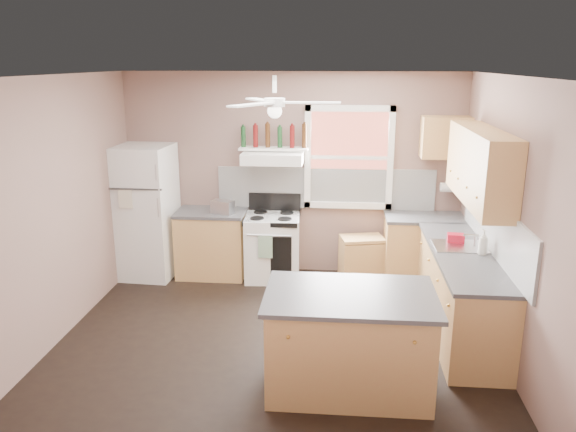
# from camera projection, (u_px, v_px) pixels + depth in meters

# --- Properties ---
(floor) EXTENTS (4.50, 4.50, 0.00)m
(floor) POSITION_uv_depth(u_px,v_px,m) (276.00, 336.00, 5.97)
(floor) COLOR black
(floor) RESTS_ON ground
(ceiling) EXTENTS (4.50, 4.50, 0.00)m
(ceiling) POSITION_uv_depth(u_px,v_px,m) (274.00, 75.00, 5.25)
(ceiling) COLOR white
(ceiling) RESTS_ON ground
(wall_back) EXTENTS (4.50, 0.05, 2.70)m
(wall_back) POSITION_uv_depth(u_px,v_px,m) (292.00, 174.00, 7.55)
(wall_back) COLOR #7A5D54
(wall_back) RESTS_ON ground
(wall_right) EXTENTS (0.05, 4.00, 2.70)m
(wall_right) POSITION_uv_depth(u_px,v_px,m) (509.00, 220.00, 5.41)
(wall_right) COLOR #7A5D54
(wall_right) RESTS_ON ground
(wall_left) EXTENTS (0.05, 4.00, 2.70)m
(wall_left) POSITION_uv_depth(u_px,v_px,m) (57.00, 209.00, 5.81)
(wall_left) COLOR #7A5D54
(wall_left) RESTS_ON ground
(backsplash_back) EXTENTS (2.90, 0.03, 0.55)m
(backsplash_back) POSITION_uv_depth(u_px,v_px,m) (325.00, 188.00, 7.52)
(backsplash_back) COLOR white
(backsplash_back) RESTS_ON wall_back
(backsplash_right) EXTENTS (0.03, 2.60, 0.55)m
(backsplash_right) POSITION_uv_depth(u_px,v_px,m) (495.00, 228.00, 5.75)
(backsplash_right) COLOR white
(backsplash_right) RESTS_ON wall_right
(window_view) EXTENTS (1.00, 0.02, 1.20)m
(window_view) POSITION_uv_depth(u_px,v_px,m) (349.00, 157.00, 7.38)
(window_view) COLOR brown
(window_view) RESTS_ON wall_back
(window_frame) EXTENTS (1.16, 0.07, 1.36)m
(window_frame) POSITION_uv_depth(u_px,v_px,m) (349.00, 158.00, 7.35)
(window_frame) COLOR white
(window_frame) RESTS_ON wall_back
(refrigerator) EXTENTS (0.79, 0.77, 1.77)m
(refrigerator) POSITION_uv_depth(u_px,v_px,m) (145.00, 212.00, 7.47)
(refrigerator) COLOR white
(refrigerator) RESTS_ON floor
(base_cabinet_left) EXTENTS (0.90, 0.60, 0.86)m
(base_cabinet_left) POSITION_uv_depth(u_px,v_px,m) (212.00, 245.00, 7.58)
(base_cabinet_left) COLOR #BA844D
(base_cabinet_left) RESTS_ON floor
(counter_left) EXTENTS (0.92, 0.62, 0.04)m
(counter_left) POSITION_uv_depth(u_px,v_px,m) (211.00, 212.00, 7.46)
(counter_left) COLOR #3E3E40
(counter_left) RESTS_ON base_cabinet_left
(toaster) EXTENTS (0.32, 0.24, 0.18)m
(toaster) POSITION_uv_depth(u_px,v_px,m) (223.00, 207.00, 7.30)
(toaster) COLOR silver
(toaster) RESTS_ON counter_left
(stove) EXTENTS (0.75, 0.69, 0.86)m
(stove) POSITION_uv_depth(u_px,v_px,m) (273.00, 247.00, 7.48)
(stove) COLOR white
(stove) RESTS_ON floor
(range_hood) EXTENTS (0.78, 0.50, 0.14)m
(range_hood) POSITION_uv_depth(u_px,v_px,m) (273.00, 158.00, 7.24)
(range_hood) COLOR white
(range_hood) RESTS_ON wall_back
(bottle_shelf) EXTENTS (0.90, 0.26, 0.03)m
(bottle_shelf) POSITION_uv_depth(u_px,v_px,m) (274.00, 149.00, 7.33)
(bottle_shelf) COLOR white
(bottle_shelf) RESTS_ON range_hood
(cart) EXTENTS (0.61, 0.48, 0.55)m
(cart) POSITION_uv_depth(u_px,v_px,m) (361.00, 260.00, 7.44)
(cart) COLOR #BA844D
(cart) RESTS_ON floor
(base_cabinet_corner) EXTENTS (1.00, 0.60, 0.86)m
(base_cabinet_corner) POSITION_uv_depth(u_px,v_px,m) (423.00, 251.00, 7.33)
(base_cabinet_corner) COLOR #BA844D
(base_cabinet_corner) RESTS_ON floor
(base_cabinet_right) EXTENTS (0.60, 2.20, 0.86)m
(base_cabinet_right) POSITION_uv_depth(u_px,v_px,m) (461.00, 294.00, 5.97)
(base_cabinet_right) COLOR #BA844D
(base_cabinet_right) RESTS_ON floor
(counter_corner) EXTENTS (1.02, 0.62, 0.04)m
(counter_corner) POSITION_uv_depth(u_px,v_px,m) (425.00, 218.00, 7.21)
(counter_corner) COLOR #3E3E40
(counter_corner) RESTS_ON base_cabinet_corner
(counter_right) EXTENTS (0.62, 2.22, 0.04)m
(counter_right) POSITION_uv_depth(u_px,v_px,m) (463.00, 254.00, 5.85)
(counter_right) COLOR #3E3E40
(counter_right) RESTS_ON base_cabinet_right
(sink) EXTENTS (0.55, 0.45, 0.03)m
(sink) POSITION_uv_depth(u_px,v_px,m) (460.00, 247.00, 6.04)
(sink) COLOR silver
(sink) RESTS_ON counter_right
(faucet) EXTENTS (0.03, 0.03, 0.14)m
(faucet) POSITION_uv_depth(u_px,v_px,m) (475.00, 241.00, 6.01)
(faucet) COLOR silver
(faucet) RESTS_ON sink
(upper_cabinet_right) EXTENTS (0.33, 1.80, 0.76)m
(upper_cabinet_right) POSITION_uv_depth(u_px,v_px,m) (480.00, 166.00, 5.79)
(upper_cabinet_right) COLOR #BA844D
(upper_cabinet_right) RESTS_ON wall_right
(upper_cabinet_corner) EXTENTS (0.60, 0.33, 0.52)m
(upper_cabinet_corner) POSITION_uv_depth(u_px,v_px,m) (445.00, 137.00, 7.05)
(upper_cabinet_corner) COLOR #BA844D
(upper_cabinet_corner) RESTS_ON wall_back
(paper_towel) EXTENTS (0.26, 0.12, 0.12)m
(paper_towel) POSITION_uv_depth(u_px,v_px,m) (451.00, 187.00, 7.24)
(paper_towel) COLOR white
(paper_towel) RESTS_ON wall_back
(island) EXTENTS (1.40, 0.89, 0.86)m
(island) POSITION_uv_depth(u_px,v_px,m) (349.00, 343.00, 4.95)
(island) COLOR #BA844D
(island) RESTS_ON floor
(island_top) EXTENTS (1.48, 0.97, 0.04)m
(island_top) POSITION_uv_depth(u_px,v_px,m) (351.00, 296.00, 4.83)
(island_top) COLOR #3E3E40
(island_top) RESTS_ON island
(ceiling_fan_hub) EXTENTS (0.20, 0.20, 0.08)m
(ceiling_fan_hub) POSITION_uv_depth(u_px,v_px,m) (275.00, 102.00, 5.32)
(ceiling_fan_hub) COLOR white
(ceiling_fan_hub) RESTS_ON ceiling
(soap_bottle) EXTENTS (0.11, 0.11, 0.26)m
(soap_bottle) POSITION_uv_depth(u_px,v_px,m) (483.00, 243.00, 5.75)
(soap_bottle) COLOR silver
(soap_bottle) RESTS_ON counter_right
(red_caddy) EXTENTS (0.19, 0.14, 0.10)m
(red_caddy) POSITION_uv_depth(u_px,v_px,m) (456.00, 238.00, 6.15)
(red_caddy) COLOR #AB0E22
(red_caddy) RESTS_ON counter_right
(wine_bottles) EXTENTS (0.86, 0.06, 0.31)m
(wine_bottles) POSITION_uv_depth(u_px,v_px,m) (274.00, 136.00, 7.28)
(wine_bottles) COLOR #143819
(wine_bottles) RESTS_ON bottle_shelf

